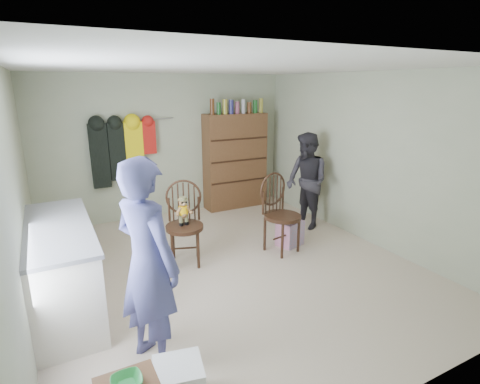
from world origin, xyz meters
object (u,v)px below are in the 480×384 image
counter (63,268)px  chair_front (184,218)px  chair_far (279,210)px  dresser (235,160)px

counter → chair_front: 1.58m
chair_front → counter: bearing=-143.5°
chair_front → chair_far: 1.34m
chair_front → chair_far: (1.32, -0.27, -0.02)m
chair_far → dresser: size_ratio=0.54×
counter → chair_far: 2.83m
counter → dresser: 3.96m
chair_front → dresser: bearing=67.0°
chair_front → chair_far: bearing=8.2°
counter → chair_front: chair_front is taller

